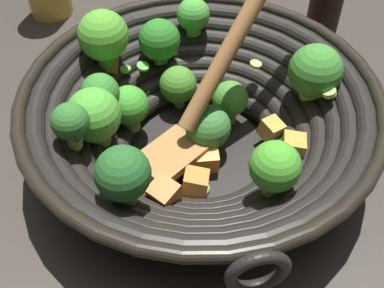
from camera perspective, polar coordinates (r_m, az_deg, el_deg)
ground_plane at (r=0.59m, az=0.86°, el=-1.32°), size 4.00×4.00×0.00m
wok at (r=0.54m, az=0.68°, el=3.31°), size 0.38×0.41×0.28m
soy_sauce_bottle at (r=0.73m, az=14.95°, el=15.14°), size 0.04×0.04×0.17m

